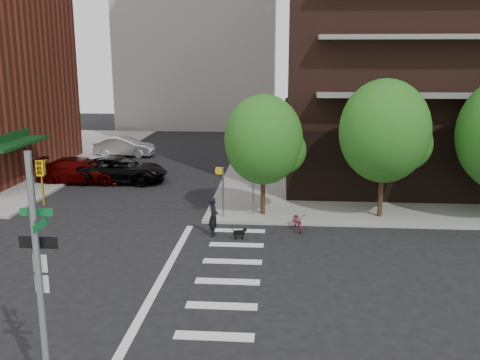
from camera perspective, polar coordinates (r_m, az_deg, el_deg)
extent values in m
plane|color=black|center=(20.62, -9.80, -10.39)|extent=(120.00, 120.00, 0.00)
cube|color=silver|center=(16.56, -2.78, -16.32)|extent=(2.40, 0.50, 0.01)
cube|color=silver|center=(18.32, -1.98, -13.28)|extent=(2.40, 0.50, 0.01)
cube|color=silver|center=(20.12, -1.34, -10.78)|extent=(2.40, 0.50, 0.01)
cube|color=silver|center=(21.96, -0.81, -8.70)|extent=(2.40, 0.50, 0.01)
cube|color=silver|center=(23.82, -0.37, -6.93)|extent=(2.40, 0.50, 0.01)
cube|color=silver|center=(25.71, 0.00, -5.43)|extent=(2.40, 0.50, 0.01)
cube|color=silver|center=(20.51, -8.42, -10.46)|extent=(0.30, 13.00, 0.01)
cube|color=black|center=(44.72, 21.50, 4.36)|extent=(25.50, 25.50, 4.00)
cube|color=#0C3814|center=(35.64, -22.69, 3.60)|extent=(1.40, 6.00, 0.20)
cylinder|color=#301E11|center=(27.69, 2.46, -1.31)|extent=(0.24, 0.24, 2.30)
sphere|color=#235B19|center=(27.15, 2.52, 4.33)|extent=(4.00, 4.00, 4.00)
cylinder|color=#301E11|center=(28.11, 14.78, -1.20)|extent=(0.24, 0.24, 2.60)
sphere|color=#235B19|center=(27.55, 15.15, 5.07)|extent=(4.50, 4.50, 4.50)
cylinder|color=slate|center=(13.06, -20.63, -10.16)|extent=(0.16, 0.16, 6.00)
imported|color=gold|center=(12.27, -20.41, -0.31)|extent=(0.16, 0.20, 1.00)
cube|color=#0A5926|center=(12.68, -20.91, -3.21)|extent=(0.75, 0.02, 0.18)
cube|color=#0A5926|center=(12.55, -20.49, -4.52)|extent=(0.02, 0.75, 0.18)
cube|color=black|center=(12.85, -20.72, -6.25)|extent=(0.90, 0.02, 0.28)
cube|color=silver|center=(13.02, -20.54, -8.34)|extent=(0.32, 0.02, 0.42)
cube|color=silver|center=(13.20, -20.37, -10.36)|extent=(0.32, 0.02, 0.42)
cylinder|color=slate|center=(27.12, -1.81, -1.28)|extent=(0.10, 0.10, 2.60)
cube|color=gold|center=(26.89, -2.26, 1.00)|extent=(0.32, 0.25, 0.32)
cylinder|color=slate|center=(27.53, 1.41, -1.49)|extent=(0.08, 0.08, 2.20)
cube|color=gold|center=(27.17, 1.40, 0.27)|extent=(0.64, 0.02, 0.64)
imported|color=black|center=(36.27, -12.63, 1.06)|extent=(2.85, 6.13, 1.70)
imported|color=#3D0202|center=(36.77, -16.52, 0.99)|extent=(2.63, 5.91, 1.68)
imported|color=#AEAFB5|center=(46.00, -12.19, 3.49)|extent=(1.95, 5.01, 1.63)
imported|color=maroon|center=(25.89, 6.18, -4.37)|extent=(0.90, 1.74, 0.87)
imported|color=black|center=(24.81, -2.85, -3.92)|extent=(0.69, 0.47, 1.83)
cube|color=black|center=(24.45, -0.10, -5.63)|extent=(0.52, 0.29, 0.20)
cube|color=black|center=(24.46, 0.53, -5.33)|extent=(0.17, 0.15, 0.14)
cylinder|color=black|center=(24.55, 0.26, -6.07)|extent=(0.05, 0.05, 0.22)
cylinder|color=black|center=(24.48, -0.46, -6.12)|extent=(0.05, 0.05, 0.22)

